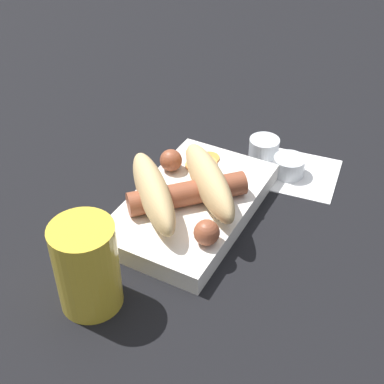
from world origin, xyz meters
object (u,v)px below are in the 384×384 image
(bread_roll, at_px, (181,186))
(condiment_cup_far, at_px, (264,148))
(drink_glass, at_px, (87,267))
(food_tray, at_px, (192,205))
(sausage, at_px, (187,193))
(condiment_cup_near, at_px, (289,167))

(bread_roll, distance_m, condiment_cup_far, 0.21)
(drink_glass, bearing_deg, condiment_cup_far, 170.62)
(food_tray, height_order, condiment_cup_far, condiment_cup_far)
(food_tray, xyz_separation_m, drink_glass, (0.19, -0.03, 0.04))
(drink_glass, bearing_deg, bread_roll, 173.00)
(food_tray, relative_size, condiment_cup_far, 5.37)
(sausage, relative_size, condiment_cup_far, 3.08)
(bread_roll, bearing_deg, sausage, 125.99)
(sausage, height_order, condiment_cup_far, sausage)
(bread_roll, xyz_separation_m, condiment_cup_far, (-0.20, 0.04, -0.04))
(food_tray, relative_size, condiment_cup_near, 5.37)
(condiment_cup_far, bearing_deg, sausage, -9.91)
(bread_roll, bearing_deg, drink_glass, -7.00)
(sausage, distance_m, drink_glass, 0.18)
(food_tray, distance_m, condiment_cup_near, 0.17)
(bread_roll, relative_size, drink_glass, 1.78)
(condiment_cup_near, bearing_deg, drink_glass, -18.48)
(condiment_cup_far, bearing_deg, bread_roll, -11.47)
(condiment_cup_far, bearing_deg, drink_glass, -9.38)
(food_tray, height_order, sausage, sausage)
(condiment_cup_near, bearing_deg, sausage, -28.05)
(drink_glass, bearing_deg, sausage, 171.18)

